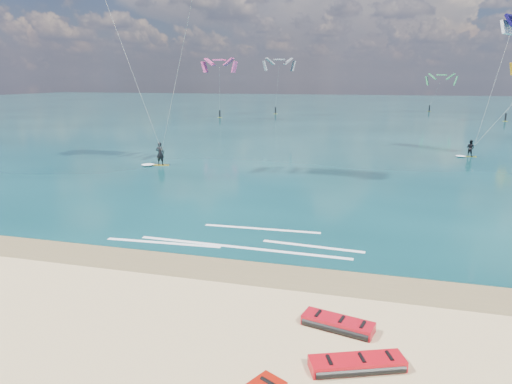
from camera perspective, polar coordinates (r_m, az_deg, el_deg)
ground at (r=53.91m, az=7.83°, el=6.02°), size 320.00×320.00×0.00m
wet_sand_strip at (r=18.78m, az=-6.68°, el=-9.23°), size 320.00×2.40×0.01m
sea at (r=117.42m, az=11.82°, el=10.14°), size 320.00×200.00×0.04m
packed_kite_left at (r=13.07m, az=12.48°, el=-20.77°), size 2.85×1.89×0.36m
packed_kite_mid at (r=14.69m, az=10.16°, el=-16.41°), size 2.51×1.52×0.37m
kitesurfer_main at (r=36.91m, az=-12.86°, el=17.24°), size 10.70×6.81×18.40m
kitesurfer_far at (r=47.64m, az=29.31°, el=12.85°), size 10.19×5.19×14.50m
shoreline_foam at (r=21.23m, az=-1.72°, el=-6.22°), size 11.80×3.60×0.01m
distant_kites at (r=90.53m, az=12.35°, el=12.22°), size 57.25×30.63×10.99m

